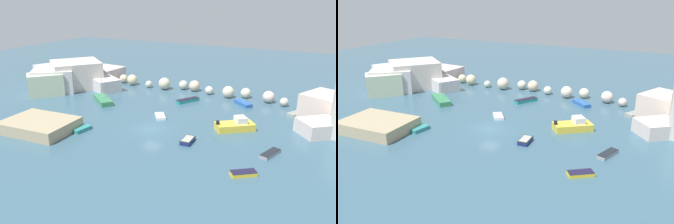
% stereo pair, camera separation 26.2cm
% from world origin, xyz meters
% --- Properties ---
extents(cove_water, '(160.00, 160.00, 0.00)m').
position_xyz_m(cove_water, '(0.00, 0.00, 0.00)').
color(cove_water, '#3A5E72').
rests_on(cove_water, ground).
extents(cliff_headland_left, '(21.21, 21.29, 5.17)m').
position_xyz_m(cliff_headland_left, '(-25.31, 12.37, 2.07)').
color(cliff_headland_left, beige).
rests_on(cliff_headland_left, ground).
extents(rock_breakwater, '(34.24, 3.73, 2.30)m').
position_xyz_m(rock_breakwater, '(-2.72, 19.83, 0.98)').
color(rock_breakwater, beige).
rests_on(rock_breakwater, ground).
extents(stone_dock, '(9.71, 7.50, 1.55)m').
position_xyz_m(stone_dock, '(-13.21, -7.46, 0.77)').
color(stone_dock, tan).
rests_on(stone_dock, ground).
extents(moored_boat_0, '(2.68, 2.96, 0.38)m').
position_xyz_m(moored_boat_0, '(-1.26, 4.73, 0.19)').
color(moored_boat_0, white).
rests_on(moored_boat_0, cove_water).
extents(moored_boat_1, '(5.92, 5.19, 6.27)m').
position_xyz_m(moored_boat_1, '(-13.69, 6.88, 0.42)').
color(moored_boat_1, '#388153').
rests_on(moored_boat_1, cove_water).
extents(moored_boat_2, '(3.32, 3.98, 0.55)m').
position_xyz_m(moored_boat_2, '(-16.26, -5.58, 0.27)').
color(moored_boat_2, yellow).
rests_on(moored_boat_2, cove_water).
extents(moored_boat_3, '(3.09, 4.34, 0.58)m').
position_xyz_m(moored_boat_3, '(-0.80, 13.71, 0.29)').
color(moored_boat_3, teal).
rests_on(moored_boat_3, cove_water).
extents(moored_boat_4, '(3.64, 3.36, 0.59)m').
position_xyz_m(moored_boat_4, '(8.15, 16.47, 0.30)').
color(moored_boat_4, '#2A5DAE').
rests_on(moored_boat_4, cove_water).
extents(moored_boat_5, '(5.55, 5.06, 1.86)m').
position_xyz_m(moored_boat_5, '(10.29, 5.11, 0.64)').
color(moored_boat_5, gold).
rests_on(moored_boat_5, cove_water).
extents(moored_boat_6, '(1.41, 2.50, 0.56)m').
position_xyz_m(moored_boat_6, '(6.28, -1.80, 0.29)').
color(moored_boat_6, navy).
rests_on(moored_boat_6, cove_water).
extents(moored_boat_7, '(1.95, 3.32, 0.42)m').
position_xyz_m(moored_boat_7, '(16.20, -0.62, 0.21)').
color(moored_boat_7, gray).
rests_on(moored_boat_7, cove_water).
extents(moored_boat_8, '(2.59, 3.20, 0.54)m').
position_xyz_m(moored_boat_8, '(16.81, 15.03, 0.27)').
color(moored_boat_8, gray).
rests_on(moored_boat_8, cove_water).
extents(moored_boat_9, '(2.83, 2.53, 0.44)m').
position_xyz_m(moored_boat_9, '(14.72, -6.57, 0.22)').
color(moored_boat_9, gold).
rests_on(moored_boat_9, cove_water).
extents(moored_boat_10, '(1.70, 2.78, 0.49)m').
position_xyz_m(moored_boat_10, '(-8.20, -4.87, 0.24)').
color(moored_boat_10, teal).
rests_on(moored_boat_10, cove_water).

